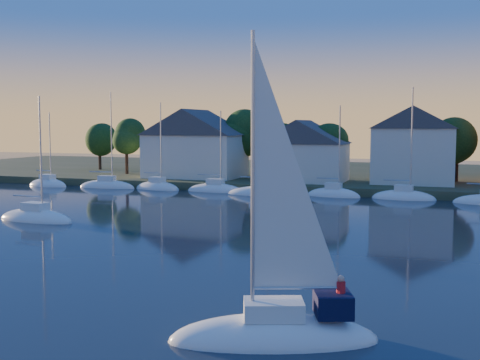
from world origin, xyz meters
The scene contains 10 objects.
ground centered at (0.00, 0.00, 0.00)m, with size 260.00×260.00×0.00m, color black.
shoreline_land centered at (0.00, 75.00, 0.00)m, with size 160.00×50.00×2.00m, color #333F25.
wooden_dock centered at (0.00, 52.00, 0.00)m, with size 120.00×3.00×1.00m, color brown.
clubhouse_west centered at (-22.00, 58.00, 5.93)m, with size 13.65×9.45×9.64m.
clubhouse_centre centered at (-6.00, 57.00, 5.13)m, with size 11.55×8.40×8.08m.
clubhouse_east centered at (8.00, 59.00, 6.00)m, with size 10.50×8.40×9.80m.
tree_line centered at (2.00, 63.00, 7.18)m, with size 93.40×5.40×8.90m.
moored_fleet centered at (-4.00, 49.00, 0.10)m, with size 79.50×2.40×12.05m.
hero_sailboat centered at (6.53, 1.42, 0.56)m, with size 8.71×5.43×13.12m.
drifting_sailboat_left centered at (-21.83, 22.75, 0.10)m, with size 7.95×3.12×12.06m.
Camera 1 is at (12.88, -20.65, 8.50)m, focal length 45.00 mm.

